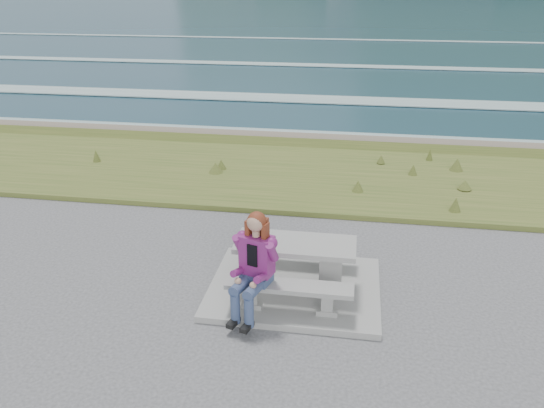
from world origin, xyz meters
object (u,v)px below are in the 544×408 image
at_px(bench_seaward, 300,244).
at_px(seated_woman, 252,280).
at_px(bench_landward, 289,290).
at_px(picnic_table, 295,252).

bearing_deg(bench_seaward, seated_woman, -108.21).
height_order(bench_landward, bench_seaward, same).
distance_m(picnic_table, bench_landward, 0.74).
bearing_deg(bench_landward, bench_seaward, 90.00).
relative_size(bench_landward, bench_seaward, 1.00).
distance_m(bench_landward, bench_seaward, 1.40).
xyz_separation_m(bench_landward, seated_woman, (-0.51, -0.14, 0.21)).
bearing_deg(seated_woman, picnic_table, 76.13).
bearing_deg(picnic_table, seated_woman, -121.13).
bearing_deg(bench_seaward, picnic_table, -90.00).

